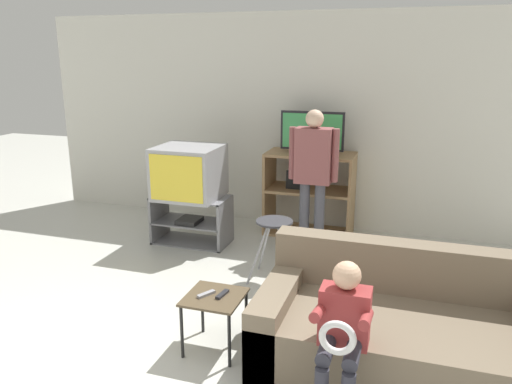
{
  "coord_description": "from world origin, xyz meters",
  "views": [
    {
      "loc": [
        1.57,
        -1.96,
        2.11
      ],
      "look_at": [
        0.24,
        2.2,
        0.9
      ],
      "focal_mm": 35.0,
      "sensor_mm": 36.0,
      "label": 1
    }
  ],
  "objects_px": {
    "television_flat": "(312,134)",
    "snack_table": "(215,303)",
    "folding_stool": "(274,232)",
    "remote_control_black": "(222,294)",
    "person_standing_adult": "(313,168)",
    "tv_stand": "(191,220)",
    "television_main": "(189,172)",
    "person_seated_child": "(342,328)",
    "media_shelf": "(309,193)",
    "couch": "(400,332)",
    "remote_control_white": "(206,294)"
  },
  "relations": [
    {
      "from": "couch",
      "to": "person_standing_adult",
      "type": "bearing_deg",
      "value": 118.16
    },
    {
      "from": "person_standing_adult",
      "to": "remote_control_white",
      "type": "bearing_deg",
      "value": -99.35
    },
    {
      "from": "folding_stool",
      "to": "couch",
      "type": "height_order",
      "value": "couch"
    },
    {
      "from": "remote_control_black",
      "to": "media_shelf",
      "type": "bearing_deg",
      "value": 96.68
    },
    {
      "from": "remote_control_black",
      "to": "person_standing_adult",
      "type": "xyz_separation_m",
      "value": [
        0.23,
        2.05,
        0.51
      ]
    },
    {
      "from": "folding_stool",
      "to": "remote_control_black",
      "type": "distance_m",
      "value": 1.24
    },
    {
      "from": "tv_stand",
      "to": "remote_control_black",
      "type": "height_order",
      "value": "tv_stand"
    },
    {
      "from": "person_seated_child",
      "to": "couch",
      "type": "bearing_deg",
      "value": 60.12
    },
    {
      "from": "remote_control_black",
      "to": "person_seated_child",
      "type": "height_order",
      "value": "person_seated_child"
    },
    {
      "from": "snack_table",
      "to": "remote_control_black",
      "type": "height_order",
      "value": "remote_control_black"
    },
    {
      "from": "media_shelf",
      "to": "folding_stool",
      "type": "bearing_deg",
      "value": -91.91
    },
    {
      "from": "remote_control_white",
      "to": "person_standing_adult",
      "type": "bearing_deg",
      "value": 110.93
    },
    {
      "from": "tv_stand",
      "to": "folding_stool",
      "type": "distance_m",
      "value": 1.37
    },
    {
      "from": "person_seated_child",
      "to": "tv_stand",
      "type": "bearing_deg",
      "value": 131.71
    },
    {
      "from": "media_shelf",
      "to": "television_main",
      "type": "bearing_deg",
      "value": -149.08
    },
    {
      "from": "person_standing_adult",
      "to": "tv_stand",
      "type": "bearing_deg",
      "value": -173.74
    },
    {
      "from": "media_shelf",
      "to": "folding_stool",
      "type": "height_order",
      "value": "media_shelf"
    },
    {
      "from": "person_standing_adult",
      "to": "person_seated_child",
      "type": "bearing_deg",
      "value": -74.37
    },
    {
      "from": "snack_table",
      "to": "person_seated_child",
      "type": "relative_size",
      "value": 0.45
    },
    {
      "from": "snack_table",
      "to": "television_flat",
      "type": "bearing_deg",
      "value": 86.67
    },
    {
      "from": "media_shelf",
      "to": "television_flat",
      "type": "bearing_deg",
      "value": -56.56
    },
    {
      "from": "television_flat",
      "to": "couch",
      "type": "bearing_deg",
      "value": -64.81
    },
    {
      "from": "folding_stool",
      "to": "remote_control_black",
      "type": "relative_size",
      "value": 4.21
    },
    {
      "from": "remote_control_white",
      "to": "person_seated_child",
      "type": "bearing_deg",
      "value": 10.6
    },
    {
      "from": "tv_stand",
      "to": "media_shelf",
      "type": "relative_size",
      "value": 0.84
    },
    {
      "from": "media_shelf",
      "to": "television_flat",
      "type": "xyz_separation_m",
      "value": [
        0.01,
        -0.02,
        0.72
      ]
    },
    {
      "from": "remote_control_white",
      "to": "couch",
      "type": "xyz_separation_m",
      "value": [
        1.36,
        0.2,
        -0.17
      ]
    },
    {
      "from": "television_flat",
      "to": "snack_table",
      "type": "xyz_separation_m",
      "value": [
        -0.15,
        -2.62,
        -0.86
      ]
    },
    {
      "from": "television_main",
      "to": "remote_control_white",
      "type": "relative_size",
      "value": 4.81
    },
    {
      "from": "television_main",
      "to": "remote_control_black",
      "type": "relative_size",
      "value": 4.81
    },
    {
      "from": "remote_control_black",
      "to": "folding_stool",
      "type": "bearing_deg",
      "value": 96.77
    },
    {
      "from": "person_standing_adult",
      "to": "media_shelf",
      "type": "bearing_deg",
      "value": 104.62
    },
    {
      "from": "person_standing_adult",
      "to": "person_seated_child",
      "type": "height_order",
      "value": "person_standing_adult"
    },
    {
      "from": "snack_table",
      "to": "remote_control_black",
      "type": "xyz_separation_m",
      "value": [
        0.05,
        0.02,
        0.07
      ]
    },
    {
      "from": "remote_control_white",
      "to": "person_seated_child",
      "type": "height_order",
      "value": "person_seated_child"
    },
    {
      "from": "tv_stand",
      "to": "remote_control_black",
      "type": "xyz_separation_m",
      "value": [
        1.14,
        -1.9,
        0.17
      ]
    },
    {
      "from": "folding_stool",
      "to": "person_standing_adult",
      "type": "relative_size",
      "value": 0.39
    },
    {
      "from": "television_main",
      "to": "media_shelf",
      "type": "height_order",
      "value": "television_main"
    },
    {
      "from": "media_shelf",
      "to": "person_standing_adult",
      "type": "height_order",
      "value": "person_standing_adult"
    },
    {
      "from": "folding_stool",
      "to": "television_main",
      "type": "bearing_deg",
      "value": 151.23
    },
    {
      "from": "tv_stand",
      "to": "media_shelf",
      "type": "height_order",
      "value": "media_shelf"
    },
    {
      "from": "tv_stand",
      "to": "person_seated_child",
      "type": "bearing_deg",
      "value": -48.29
    },
    {
      "from": "couch",
      "to": "person_seated_child",
      "type": "bearing_deg",
      "value": -119.88
    },
    {
      "from": "television_main",
      "to": "couch",
      "type": "relative_size",
      "value": 0.36
    },
    {
      "from": "remote_control_white",
      "to": "couch",
      "type": "relative_size",
      "value": 0.07
    },
    {
      "from": "media_shelf",
      "to": "snack_table",
      "type": "height_order",
      "value": "media_shelf"
    },
    {
      "from": "remote_control_black",
      "to": "television_flat",
      "type": "bearing_deg",
      "value": 96.34
    },
    {
      "from": "remote_control_black",
      "to": "person_seated_child",
      "type": "distance_m",
      "value": 1.01
    },
    {
      "from": "tv_stand",
      "to": "folding_stool",
      "type": "xyz_separation_m",
      "value": [
        1.17,
        -0.66,
        0.22
      ]
    },
    {
      "from": "remote_control_black",
      "to": "person_seated_child",
      "type": "xyz_separation_m",
      "value": [
        0.92,
        -0.4,
        0.12
      ]
    }
  ]
}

